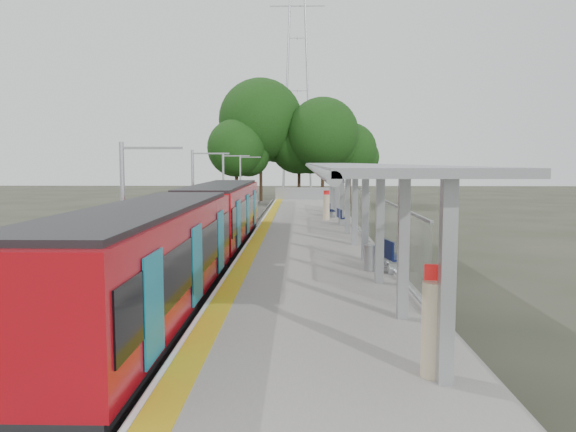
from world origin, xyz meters
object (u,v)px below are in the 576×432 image
(bench_mid, at_px, (341,216))
(info_pillar_far, at_px, (326,207))
(train, at_px, (196,232))
(bench_far, at_px, (329,209))
(info_pillar_near, at_px, (434,328))
(litter_bin, at_px, (370,258))
(bench_near, at_px, (389,254))

(bench_mid, height_order, info_pillar_far, info_pillar_far)
(train, xyz_separation_m, bench_mid, (6.47, 12.19, -0.56))
(bench_far, bearing_deg, info_pillar_near, -98.04)
(train, relative_size, litter_bin, 30.70)
(train, height_order, bench_far, train)
(bench_far, distance_m, info_pillar_near, 29.01)
(train, relative_size, bench_near, 16.62)
(info_pillar_near, bearing_deg, bench_mid, 97.59)
(bench_mid, height_order, info_pillar_near, info_pillar_near)
(info_pillar_far, bearing_deg, bench_near, -105.32)
(bench_far, height_order, info_pillar_far, info_pillar_far)
(info_pillar_near, height_order, info_pillar_far, info_pillar_near)
(bench_mid, relative_size, info_pillar_near, 0.71)
(bench_mid, relative_size, bench_far, 0.99)
(bench_near, distance_m, info_pillar_near, 9.65)
(info_pillar_far, xyz_separation_m, litter_bin, (0.74, -17.09, -0.38))
(litter_bin, bearing_deg, info_pillar_near, -90.41)
(train, bearing_deg, bench_far, 70.67)
(bench_near, distance_m, info_pillar_far, 17.15)
(train, distance_m, litter_bin, 6.84)
(litter_bin, bearing_deg, bench_near, 0.00)
(bench_mid, distance_m, bench_far, 5.03)
(train, distance_m, info_pillar_far, 15.97)
(bench_mid, bearing_deg, bench_far, 87.63)
(info_pillar_far, bearing_deg, train, -130.93)
(train, bearing_deg, litter_bin, -18.62)
(bench_near, relative_size, info_pillar_near, 0.83)
(info_pillar_near, bearing_deg, bench_far, 98.48)
(train, relative_size, bench_mid, 19.52)
(bench_mid, xyz_separation_m, litter_bin, (-0.02, -14.37, -0.04))
(bench_near, height_order, litter_bin, bench_near)
(bench_near, height_order, info_pillar_near, info_pillar_near)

